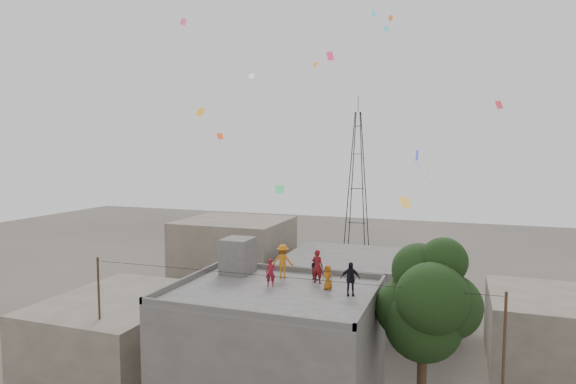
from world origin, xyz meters
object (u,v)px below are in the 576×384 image
at_px(person_dark_adult, 350,279).
at_px(transmission_tower, 357,181).
at_px(tree, 428,303).
at_px(stair_head_box, 238,256).
at_px(person_red_adult, 317,266).

bearing_deg(person_dark_adult, transmission_tower, 84.39).
height_order(tree, transmission_tower, transmission_tower).
distance_m(transmission_tower, person_dark_adult, 40.26).
xyz_separation_m(stair_head_box, transmission_tower, (-0.80, 37.40, 1.97)).
height_order(tree, person_dark_adult, tree).
xyz_separation_m(tree, person_dark_adult, (-3.60, -0.04, 0.81)).
relative_size(stair_head_box, transmission_tower, 0.10).
bearing_deg(person_dark_adult, tree, -16.04).
height_order(stair_head_box, transmission_tower, transmission_tower).
distance_m(person_red_adult, person_dark_adult, 2.63).
height_order(person_red_adult, person_dark_adult, person_red_adult).
bearing_deg(person_red_adult, tree, 178.80).
relative_size(stair_head_box, person_dark_adult, 1.22).
bearing_deg(tree, person_red_adult, 165.00).
relative_size(tree, transmission_tower, 0.45).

